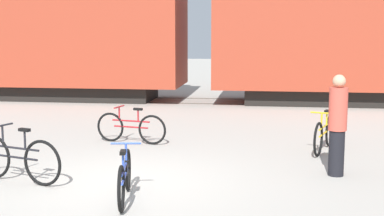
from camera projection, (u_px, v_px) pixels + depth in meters
ground_plane at (120, 182)px, 8.84m from camera, size 80.00×80.00×0.00m
freight_train at (199, 24)px, 18.75m from camera, size 28.47×2.87×5.22m
rail_near at (196, 104)px, 18.44m from camera, size 40.47×0.07×0.01m
rail_far at (201, 98)px, 19.84m from camera, size 40.47×0.07×0.01m
bicycle_black at (17, 158)px, 8.81m from camera, size 1.75×0.62×0.94m
bicycle_blue at (125, 177)px, 7.87m from camera, size 0.46×1.68×0.81m
bicycle_yellow at (324, 134)px, 11.11m from camera, size 0.62×1.71×0.86m
bicycle_maroon at (131, 127)px, 11.92m from camera, size 1.67×0.49×0.82m
person_in_red at (337, 125)px, 9.14m from camera, size 0.32×0.32×1.75m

